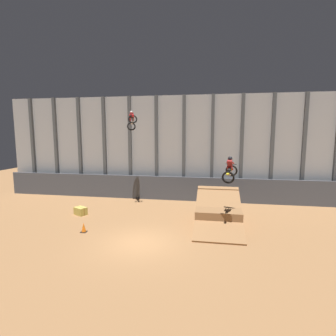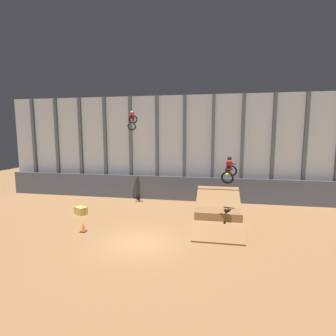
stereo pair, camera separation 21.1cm
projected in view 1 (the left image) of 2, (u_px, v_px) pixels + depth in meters
The scene contains 8 objects.
ground_plane at pixel (140, 243), 14.41m from camera, with size 60.00×60.00×0.00m, color #996B42.
arena_back_wall at pixel (170, 148), 24.04m from camera, with size 32.00×0.40×9.37m.
lower_barrier at pixel (169, 188), 23.58m from camera, with size 31.36×0.20×2.14m.
dirt_ramp at pixel (218, 211), 17.84m from camera, with size 2.95×5.66×2.17m.
rider_bike_left_air at pixel (132, 120), 21.43m from camera, with size 1.33×1.83×1.66m.
rider_bike_right_air at pixel (230, 170), 15.44m from camera, with size 1.03×1.86×1.55m.
traffic_cone_near_ramp at pixel (84, 228), 15.95m from camera, with size 0.36×0.36×0.58m.
hay_bale_trackside at pixel (81, 211), 19.38m from camera, with size 1.08×0.95×0.57m.
Camera 1 is at (3.87, -13.27, 5.99)m, focal length 28.00 mm.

